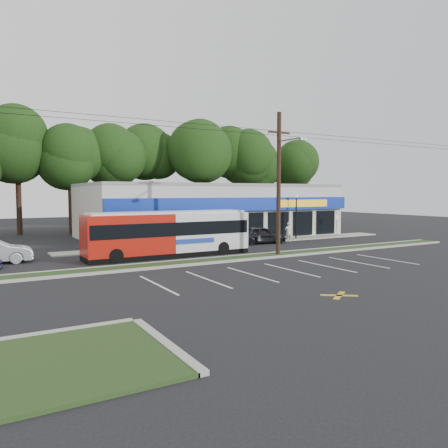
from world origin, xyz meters
name	(u,v)px	position (x,y,z in m)	size (l,w,h in m)	color
ground	(250,261)	(0.00, 0.00, 0.00)	(120.00, 120.00, 0.00)	black
grass_strip	(242,258)	(0.00, 1.00, 0.06)	(40.00, 1.60, 0.12)	#223C18
curb_south	(249,259)	(0.00, 0.15, 0.07)	(40.00, 0.25, 0.14)	#9E9E93
curb_north	(236,256)	(0.00, 1.85, 0.07)	(40.00, 0.25, 0.14)	#9E9E93
grass_island	(8,372)	(-15.00, -12.00, 0.06)	(8.00, 5.00, 0.12)	#223C18
sidewalk	(242,242)	(5.00, 9.00, 0.05)	(32.00, 2.20, 0.10)	#9E9E93
strip_mall	(210,210)	(5.50, 15.91, 2.65)	(25.00, 12.55, 5.30)	#B9B6AB
utility_pole	(277,179)	(2.83, 0.93, 5.41)	(50.00, 2.77, 10.00)	black
lamp_post	(296,211)	(11.00, 8.80, 2.67)	(0.30, 0.30, 4.25)	black
sign_post	(337,221)	(16.00, 8.57, 1.56)	(0.45, 0.10, 2.23)	#59595E
tree_line	(159,159)	(4.00, 26.00, 8.42)	(46.76, 6.76, 11.83)	black
metrobus	(169,233)	(-3.82, 4.50, 1.66)	(11.70, 2.54, 3.14)	#AB170D
car_dark	(260,235)	(6.08, 7.64, 0.77)	(1.82, 4.53, 1.54)	black
pedestrian_a	(288,232)	(9.00, 7.43, 0.90)	(0.65, 0.43, 1.79)	silver
pedestrian_b	(238,233)	(4.33, 8.50, 0.91)	(0.88, 0.69, 1.82)	beige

